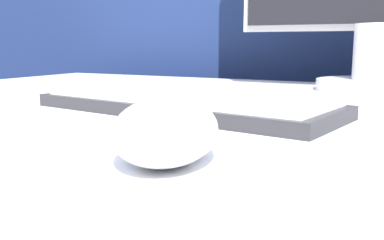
# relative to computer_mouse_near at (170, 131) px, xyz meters

# --- Properties ---
(partition_panel) EXTENTS (5.00, 0.03, 1.35)m
(partition_panel) POSITION_rel_computer_mouse_near_xyz_m (-0.00, 0.86, -0.12)
(partition_panel) COLOR navy
(partition_panel) RESTS_ON ground_plane
(computer_mouse_near) EXTENTS (0.11, 0.13, 0.05)m
(computer_mouse_near) POSITION_rel_computer_mouse_near_xyz_m (0.00, 0.00, 0.00)
(computer_mouse_near) COLOR white
(computer_mouse_near) RESTS_ON desk
(keyboard) EXTENTS (0.40, 0.20, 0.02)m
(keyboard) POSITION_rel_computer_mouse_near_xyz_m (-0.11, 0.22, -0.01)
(keyboard) COLOR #28282D
(keyboard) RESTS_ON desk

